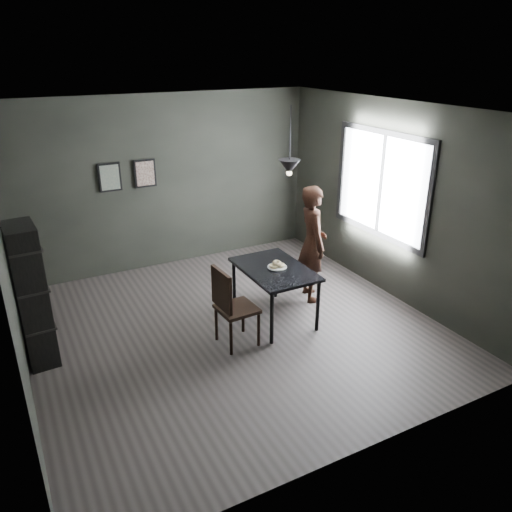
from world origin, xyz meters
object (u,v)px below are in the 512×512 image
shelf_unit (31,296)px  woman (312,244)px  white_plate (277,268)px  pendant_lamp (289,167)px  wood_chair (230,303)px  cafe_table (274,273)px

shelf_unit → woman: bearing=-5.4°
white_plate → shelf_unit: size_ratio=0.14×
woman → pendant_lamp: (-0.53, -0.19, 1.20)m
white_plate → shelf_unit: bearing=171.3°
wood_chair → woman: bearing=18.0°
shelf_unit → pendant_lamp: bearing=-9.2°
wood_chair → pendant_lamp: bearing=19.0°
white_plate → wood_chair: (-0.83, -0.32, -0.17)m
cafe_table → white_plate: white_plate is taller
cafe_table → woman: woman is taller
white_plate → woman: size_ratio=0.14×
cafe_table → white_plate: size_ratio=5.22×
woman → pendant_lamp: 1.33m
shelf_unit → white_plate: bearing=-11.9°
wood_chair → shelf_unit: (-2.11, 0.77, 0.25)m
white_plate → cafe_table: bearing=148.7°
woman → shelf_unit: 3.71m
wood_chair → pendant_lamp: (1.06, 0.44, 1.46)m
white_plate → shelf_unit: shelf_unit is taller
cafe_table → shelf_unit: (-2.92, 0.44, 0.17)m
cafe_table → shelf_unit: shelf_unit is taller
cafe_table → white_plate: (0.03, -0.02, 0.08)m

